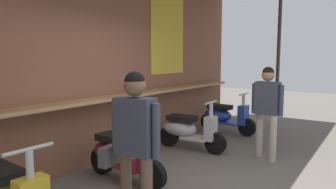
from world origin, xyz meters
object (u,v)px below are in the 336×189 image
object	(u,v)px
scooter_silver	(187,130)
shopper_with_handbag	(134,136)
shopper_browsing	(267,103)
scooter_maroon	(121,154)
scooter_blue	(224,116)

from	to	relation	value
scooter_silver	shopper_with_handbag	world-z (taller)	shopper_with_handbag
shopper_browsing	scooter_maroon	bearing A→B (deg)	151.57
scooter_maroon	scooter_silver	distance (m)	1.82
scooter_maroon	shopper_browsing	size ratio (longest dim) A/B	0.87
shopper_with_handbag	scooter_maroon	bearing A→B (deg)	-136.57
scooter_maroon	scooter_blue	world-z (taller)	same
scooter_maroon	scooter_silver	size ratio (longest dim) A/B	1.00
shopper_browsing	scooter_blue	bearing A→B (deg)	51.01
scooter_silver	shopper_browsing	xyz separation A→B (m)	(0.30, -1.41, 0.59)
scooter_blue	shopper_with_handbag	distance (m)	4.52
shopper_with_handbag	shopper_browsing	distance (m)	3.02
scooter_maroon	shopper_browsing	distance (m)	2.61
scooter_silver	shopper_with_handbag	distance (m)	2.94
scooter_maroon	shopper_browsing	xyz separation A→B (m)	(2.12, -1.41, 0.59)
shopper_with_handbag	scooter_silver	bearing A→B (deg)	-165.13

